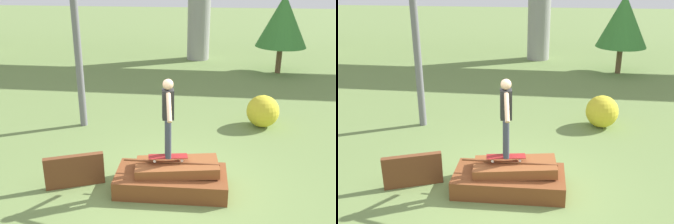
{
  "view_description": "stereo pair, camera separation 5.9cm",
  "coord_description": "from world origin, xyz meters",
  "views": [
    {
      "loc": [
        0.72,
        -6.58,
        4.22
      ],
      "look_at": [
        -0.07,
        0.05,
        1.68
      ],
      "focal_mm": 40.0,
      "sensor_mm": 36.0,
      "label": 1
    },
    {
      "loc": [
        0.78,
        -6.57,
        4.22
      ],
      "look_at": [
        -0.07,
        0.05,
        1.68
      ],
      "focal_mm": 40.0,
      "sensor_mm": 36.0,
      "label": 2
    }
  ],
  "objects": [
    {
      "name": "ground_plane",
      "position": [
        0.0,
        0.0,
        0.0
      ],
      "size": [
        80.0,
        80.0,
        0.0
      ],
      "primitive_type": "plane",
      "color": "olive"
    },
    {
      "name": "scrap_pile",
      "position": [
        0.02,
        0.01,
        0.26
      ],
      "size": [
        2.26,
        1.13,
        0.65
      ],
      "color": "brown",
      "rests_on": "ground_plane"
    },
    {
      "name": "scrap_plank_loose",
      "position": [
        -1.99,
        -0.09,
        0.35
      ],
      "size": [
        1.16,
        0.58,
        0.69
      ],
      "color": "brown",
      "rests_on": "ground_plane"
    },
    {
      "name": "skateboard",
      "position": [
        -0.07,
        0.05,
        0.72
      ],
      "size": [
        0.81,
        0.35,
        0.09
      ],
      "color": "maroon",
      "rests_on": "scrap_pile"
    },
    {
      "name": "skater",
      "position": [
        -0.07,
        0.05,
        1.65
      ],
      "size": [
        0.27,
        1.05,
        1.6
      ],
      "color": "#383D4C",
      "rests_on": "skateboard"
    },
    {
      "name": "tree_behind_left",
      "position": [
        3.6,
        9.83,
        2.23
      ],
      "size": [
        2.13,
        2.13,
        3.33
      ],
      "color": "brown",
      "rests_on": "ground_plane"
    },
    {
      "name": "bush_yellow_flowering",
      "position": [
        2.22,
        3.62,
        0.46
      ],
      "size": [
        0.92,
        0.92,
        0.92
      ],
      "color": "gold",
      "rests_on": "ground_plane"
    }
  ]
}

